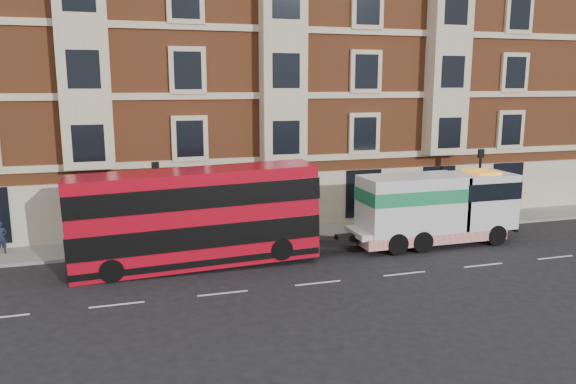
# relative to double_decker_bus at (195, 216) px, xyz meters

# --- Properties ---
(ground) EXTENTS (120.00, 120.00, 0.00)m
(ground) POSITION_rel_double_decker_bus_xyz_m (4.50, -3.71, -2.33)
(ground) COLOR black
(ground) RESTS_ON ground
(sidewalk) EXTENTS (90.00, 3.00, 0.15)m
(sidewalk) POSITION_rel_double_decker_bus_xyz_m (4.50, 3.79, -2.26)
(sidewalk) COLOR slate
(sidewalk) RESTS_ON ground
(victorian_terrace) EXTENTS (45.00, 12.00, 20.40)m
(victorian_terrace) POSITION_rel_double_decker_bus_xyz_m (5.00, 11.29, 7.73)
(victorian_terrace) COLOR brown
(victorian_terrace) RESTS_ON ground
(lamp_post_west) EXTENTS (0.35, 0.15, 4.35)m
(lamp_post_west) POSITION_rel_double_decker_bus_xyz_m (-1.50, 2.49, 0.34)
(lamp_post_west) COLOR black
(lamp_post_west) RESTS_ON sidewalk
(lamp_post_east) EXTENTS (0.35, 0.15, 4.35)m
(lamp_post_east) POSITION_rel_double_decker_bus_xyz_m (16.50, 2.49, 0.34)
(lamp_post_east) COLOR black
(lamp_post_east) RESTS_ON sidewalk
(double_decker_bus) EXTENTS (10.88, 2.50, 4.40)m
(double_decker_bus) POSITION_rel_double_decker_bus_xyz_m (0.00, 0.00, 0.00)
(double_decker_bus) COLOR #A9091A
(double_decker_bus) RESTS_ON ground
(tow_truck) EXTENTS (8.71, 2.57, 3.63)m
(tow_truck) POSITION_rel_double_decker_bus_xyz_m (12.06, 0.00, -0.41)
(tow_truck) COLOR silver
(tow_truck) RESTS_ON ground
(pedestrian) EXTENTS (0.58, 0.39, 1.55)m
(pedestrian) POSITION_rel_double_decker_bus_xyz_m (-8.72, 4.15, -1.41)
(pedestrian) COLOR black
(pedestrian) RESTS_ON sidewalk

